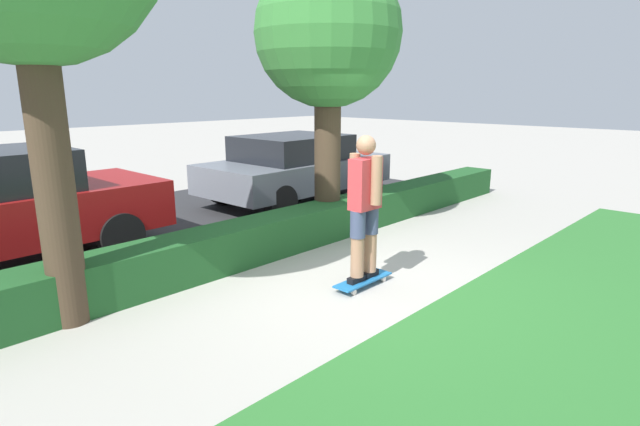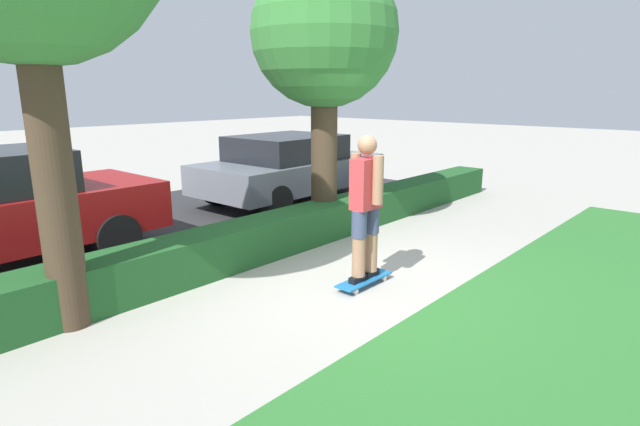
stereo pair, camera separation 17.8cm
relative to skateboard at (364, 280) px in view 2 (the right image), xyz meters
The scene contains 7 objects.
ground_plane 0.15m from the skateboard, 79.33° to the left, with size 60.00×60.00×0.00m, color #ADA89E.
street_asphalt 4.33m from the skateboard, 89.69° to the left, with size 12.74×5.00×0.01m.
hedge_row 1.74m from the skateboard, 89.21° to the left, with size 12.74×0.60×0.55m.
skateboard is the anchor object (origin of this frame).
skater_person 0.93m from the skateboard, 79.38° to the left, with size 0.50×0.44×1.71m.
tree_mid 3.84m from the skateboard, 52.99° to the left, with size 2.25×2.25×4.26m.
parked_car_middle 4.89m from the skateboard, 55.78° to the left, with size 4.10×2.04×1.39m.
Camera 2 is at (-4.55, -3.47, 2.27)m, focal length 28.00 mm.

